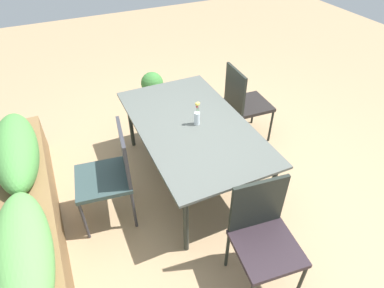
{
  "coord_description": "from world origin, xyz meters",
  "views": [
    {
      "loc": [
        -2.38,
        1.12,
        2.57
      ],
      "look_at": [
        -0.02,
        0.04,
        0.46
      ],
      "focal_mm": 30.55,
      "sensor_mm": 36.0,
      "label": 1
    }
  ],
  "objects_px": {
    "chair_far_side": "(111,171)",
    "flower_vase": "(197,115)",
    "chair_end_left": "(263,233)",
    "chair_near_right": "(244,100)",
    "planter_box": "(27,208)",
    "dining_table": "(192,128)",
    "potted_plant": "(153,89)"
  },
  "relations": [
    {
      "from": "dining_table",
      "to": "planter_box",
      "type": "height_order",
      "value": "planter_box"
    },
    {
      "from": "chair_end_left",
      "to": "potted_plant",
      "type": "distance_m",
      "value": 2.85
    },
    {
      "from": "dining_table",
      "to": "potted_plant",
      "type": "bearing_deg",
      "value": -4.07
    },
    {
      "from": "chair_end_left",
      "to": "flower_vase",
      "type": "bearing_deg",
      "value": -85.09
    },
    {
      "from": "chair_end_left",
      "to": "planter_box",
      "type": "relative_size",
      "value": 0.35
    },
    {
      "from": "flower_vase",
      "to": "potted_plant",
      "type": "xyz_separation_m",
      "value": [
        1.6,
        -0.07,
        -0.55
      ]
    },
    {
      "from": "flower_vase",
      "to": "planter_box",
      "type": "distance_m",
      "value": 1.73
    },
    {
      "from": "chair_end_left",
      "to": "planter_box",
      "type": "xyz_separation_m",
      "value": [
        1.16,
        1.63,
        -0.17
      ]
    },
    {
      "from": "planter_box",
      "to": "dining_table",
      "type": "bearing_deg",
      "value": -86.83
    },
    {
      "from": "chair_far_side",
      "to": "planter_box",
      "type": "relative_size",
      "value": 0.36
    },
    {
      "from": "flower_vase",
      "to": "potted_plant",
      "type": "distance_m",
      "value": 1.69
    },
    {
      "from": "chair_near_right",
      "to": "planter_box",
      "type": "xyz_separation_m",
      "value": [
        -0.5,
        2.48,
        -0.18
      ]
    },
    {
      "from": "chair_near_right",
      "to": "potted_plant",
      "type": "bearing_deg",
      "value": -144.43
    },
    {
      "from": "flower_vase",
      "to": "potted_plant",
      "type": "height_order",
      "value": "flower_vase"
    },
    {
      "from": "chair_end_left",
      "to": "flower_vase",
      "type": "height_order",
      "value": "flower_vase"
    },
    {
      "from": "chair_far_side",
      "to": "flower_vase",
      "type": "xyz_separation_m",
      "value": [
        0.14,
        -0.91,
        0.25
      ]
    },
    {
      "from": "dining_table",
      "to": "chair_far_side",
      "type": "relative_size",
      "value": 1.85
    },
    {
      "from": "chair_near_right",
      "to": "flower_vase",
      "type": "xyz_separation_m",
      "value": [
        -0.42,
        0.82,
        0.27
      ]
    },
    {
      "from": "planter_box",
      "to": "potted_plant",
      "type": "xyz_separation_m",
      "value": [
        1.68,
        -1.73,
        -0.1
      ]
    },
    {
      "from": "chair_end_left",
      "to": "chair_far_side",
      "type": "xyz_separation_m",
      "value": [
        1.09,
        0.87,
        0.03
      ]
    },
    {
      "from": "flower_vase",
      "to": "planter_box",
      "type": "bearing_deg",
      "value": 92.63
    },
    {
      "from": "dining_table",
      "to": "chair_end_left",
      "type": "relative_size",
      "value": 1.91
    },
    {
      "from": "flower_vase",
      "to": "planter_box",
      "type": "height_order",
      "value": "flower_vase"
    },
    {
      "from": "dining_table",
      "to": "chair_far_side",
      "type": "bearing_deg",
      "value": 100.08
    },
    {
      "from": "dining_table",
      "to": "chair_far_side",
      "type": "distance_m",
      "value": 0.88
    },
    {
      "from": "chair_end_left",
      "to": "flower_vase",
      "type": "distance_m",
      "value": 1.27
    },
    {
      "from": "chair_near_right",
      "to": "chair_far_side",
      "type": "relative_size",
      "value": 0.98
    },
    {
      "from": "flower_vase",
      "to": "chair_near_right",
      "type": "bearing_deg",
      "value": -62.6
    },
    {
      "from": "chair_near_right",
      "to": "flower_vase",
      "type": "relative_size",
      "value": 3.87
    },
    {
      "from": "potted_plant",
      "to": "flower_vase",
      "type": "bearing_deg",
      "value": 177.64
    },
    {
      "from": "chair_end_left",
      "to": "chair_far_side",
      "type": "bearing_deg",
      "value": -44.8
    },
    {
      "from": "potted_plant",
      "to": "chair_end_left",
      "type": "bearing_deg",
      "value": 177.92
    }
  ]
}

